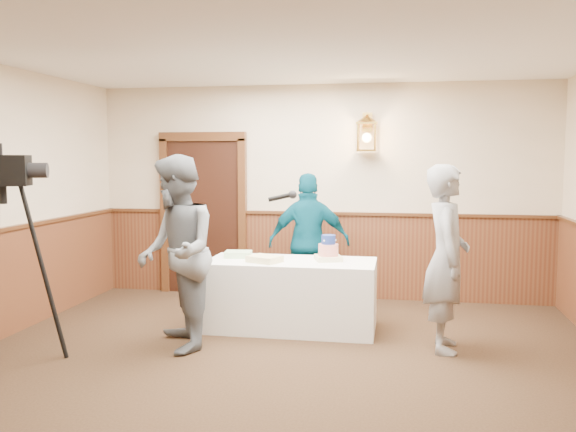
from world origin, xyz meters
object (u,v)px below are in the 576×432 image
(tiered_cake, at_px, (328,251))
(assistant_p, at_px, (309,242))
(interviewer, at_px, (176,253))
(sheet_cake_yellow, at_px, (265,259))
(tv_camera_rig, at_px, (6,270))
(baker, at_px, (446,258))
(display_table, at_px, (291,295))
(sheet_cake_green, at_px, (238,254))

(tiered_cake, height_order, assistant_p, assistant_p)
(interviewer, bearing_deg, sheet_cake_yellow, 109.20)
(interviewer, distance_m, tv_camera_rig, 1.52)
(interviewer, height_order, baker, interviewer)
(interviewer, bearing_deg, display_table, 105.48)
(sheet_cake_yellow, bearing_deg, display_table, 29.93)
(baker, bearing_deg, tiered_cake, 66.23)
(baker, bearing_deg, assistant_p, 49.46)
(baker, relative_size, tv_camera_rig, 0.95)
(display_table, xyz_separation_m, interviewer, (-0.96, -0.88, 0.57))
(display_table, xyz_separation_m, sheet_cake_green, (-0.62, 0.11, 0.41))
(interviewer, bearing_deg, assistant_p, 121.69)
(baker, bearing_deg, tv_camera_rig, 104.36)
(baker, distance_m, assistant_p, 1.97)
(assistant_p, bearing_deg, tiered_cake, 103.30)
(tiered_cake, xyz_separation_m, tv_camera_rig, (-2.74, -1.56, -0.02))
(tv_camera_rig, bearing_deg, display_table, 12.81)
(baker, bearing_deg, display_table, 73.83)
(interviewer, bearing_deg, tiered_cake, 98.06)
(sheet_cake_green, bearing_deg, assistant_p, 45.96)
(display_table, bearing_deg, tiered_cake, 9.92)
(sheet_cake_green, xyz_separation_m, assistant_p, (0.69, 0.72, 0.05))
(sheet_cake_yellow, bearing_deg, sheet_cake_green, 144.12)
(assistant_p, xyz_separation_m, tv_camera_rig, (-2.43, -2.31, 0.01))
(tiered_cake, height_order, sheet_cake_yellow, tiered_cake)
(sheet_cake_yellow, height_order, interviewer, interviewer)
(sheet_cake_yellow, distance_m, tv_camera_rig, 2.48)
(tiered_cake, bearing_deg, baker, -23.27)
(display_table, xyz_separation_m, tv_camera_rig, (-2.35, -1.49, 0.47))
(sheet_cake_green, xyz_separation_m, baker, (2.20, -0.55, 0.11))
(sheet_cake_green, bearing_deg, baker, -14.08)
(display_table, bearing_deg, sheet_cake_green, 170.07)
(tiered_cake, xyz_separation_m, sheet_cake_green, (-1.01, 0.04, -0.08))
(interviewer, bearing_deg, baker, 72.76)
(assistant_p, height_order, tv_camera_rig, tv_camera_rig)
(baker, height_order, tv_camera_rig, tv_camera_rig)
(display_table, height_order, assistant_p, assistant_p)
(display_table, relative_size, interviewer, 0.95)
(tiered_cake, bearing_deg, interviewer, -144.90)
(baker, xyz_separation_m, tv_camera_rig, (-3.94, -1.04, -0.05))
(assistant_p, bearing_deg, interviewer, 49.22)
(sheet_cake_green, bearing_deg, tv_camera_rig, -137.36)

